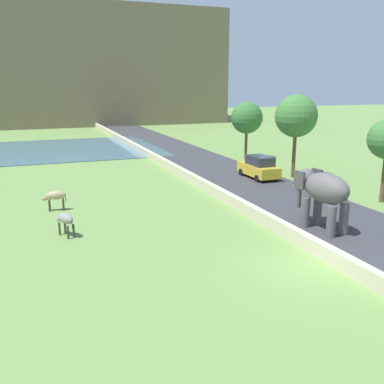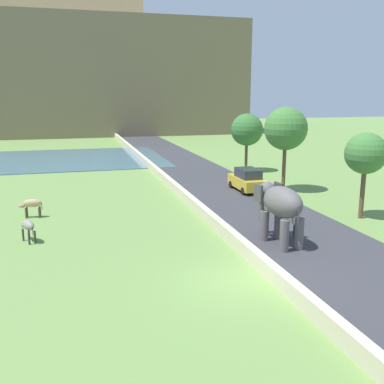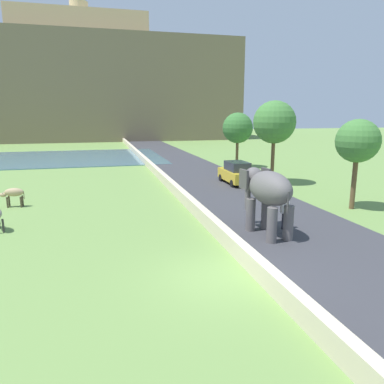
{
  "view_description": "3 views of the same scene",
  "coord_description": "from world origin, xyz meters",
  "views": [
    {
      "loc": [
        -10.02,
        -13.15,
        7.18
      ],
      "look_at": [
        -1.41,
        9.24,
        1.12
      ],
      "focal_mm": 40.05,
      "sensor_mm": 36.0,
      "label": 1
    },
    {
      "loc": [
        -6.31,
        -15.33,
        7.36
      ],
      "look_at": [
        0.21,
        8.36,
        1.87
      ],
      "focal_mm": 41.17,
      "sensor_mm": 36.0,
      "label": 2
    },
    {
      "loc": [
        -3.9,
        -10.96,
        5.48
      ],
      "look_at": [
        0.76,
        6.96,
        1.48
      ],
      "focal_mm": 34.2,
      "sensor_mm": 36.0,
      "label": 3
    }
  ],
  "objects": [
    {
      "name": "hill_distant",
      "position": [
        -6.0,
        75.55,
        10.24
      ],
      "size": [
        64.0,
        28.0,
        20.48
      ],
      "primitive_type": "cube",
      "color": "#75664C",
      "rests_on": "ground"
    },
    {
      "name": "cow_grey",
      "position": [
        -8.67,
        7.42,
        0.84
      ],
      "size": [
        0.92,
        1.39,
        1.15
      ],
      "color": "gray",
      "rests_on": "ground"
    },
    {
      "name": "elephant",
      "position": [
        3.4,
        3.7,
        2.04
      ],
      "size": [
        1.73,
        3.55,
        2.99
      ],
      "color": "#605B5B",
      "rests_on": "ground"
    },
    {
      "name": "car_yellow",
      "position": [
        6.58,
        15.51,
        0.9
      ],
      "size": [
        1.8,
        4.0,
        1.8
      ],
      "color": "gold",
      "rests_on": "ground"
    },
    {
      "name": "road_surface",
      "position": [
        5.0,
        20.0,
        0.03
      ],
      "size": [
        7.0,
        120.0,
        0.06
      ],
      "primitive_type": "cube",
      "color": "#38383D",
      "rests_on": "ground"
    },
    {
      "name": "tree_near",
      "position": [
        9.35,
        14.96,
        4.78
      ],
      "size": [
        3.26,
        3.26,
        6.44
      ],
      "color": "brown",
      "rests_on": "ground"
    },
    {
      "name": "cow_tan",
      "position": [
        -8.84,
        12.14,
        0.84
      ],
      "size": [
        1.42,
        0.59,
        1.15
      ],
      "color": "tan",
      "rests_on": "ground"
    },
    {
      "name": "ground_plane",
      "position": [
        0.0,
        0.0,
        0.0
      ],
      "size": [
        220.0,
        220.0,
        0.0
      ],
      "primitive_type": "plane",
      "color": "#6B8E47"
    },
    {
      "name": "tree_far",
      "position": [
        10.36,
        6.74,
        3.91
      ],
      "size": [
        2.45,
        2.45,
        5.17
      ],
      "color": "brown",
      "rests_on": "ground"
    },
    {
      "name": "lake",
      "position": [
        -14.0,
        36.83,
        0.04
      ],
      "size": [
        36.0,
        18.0,
        0.08
      ],
      "primitive_type": "cube",
      "color": "slate",
      "rests_on": "ground"
    },
    {
      "name": "person_beside_elephant",
      "position": [
        4.55,
        4.12,
        0.87
      ],
      "size": [
        0.36,
        0.22,
        1.63
      ],
      "color": "#33333D",
      "rests_on": "ground"
    },
    {
      "name": "tree_mid",
      "position": [
        9.95,
        24.0,
        4.0
      ],
      "size": [
        3.06,
        3.06,
        5.55
      ],
      "color": "brown",
      "rests_on": "ground"
    },
    {
      "name": "barrier_wall",
      "position": [
        1.2,
        18.0,
        0.35
      ],
      "size": [
        0.4,
        110.0,
        0.69
      ],
      "primitive_type": "cube",
      "color": "beige",
      "rests_on": "ground"
    },
    {
      "name": "fort_on_hill",
      "position": [
        -5.88,
        75.55,
        23.52
      ],
      "size": [
        28.35,
        8.0,
        7.84
      ],
      "color": "tan",
      "rests_on": "hill_distant"
    }
  ]
}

